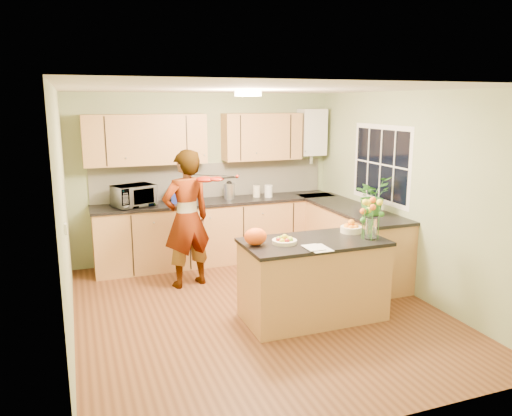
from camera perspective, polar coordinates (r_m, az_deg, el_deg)
name	(u,v)px	position (r m, az deg, el deg)	size (l,w,h in m)	color
floor	(257,311)	(5.89, 0.16, -11.64)	(4.50, 4.50, 0.00)	#542D18
ceiling	(258,89)	(5.40, 0.18, 13.45)	(4.00, 4.50, 0.02)	silver
wall_back	(206,177)	(7.63, -5.78, 3.55)	(4.00, 0.02, 2.50)	#92A374
wall_front	(371,266)	(3.56, 13.05, -6.52)	(4.00, 0.02, 2.50)	#92A374
wall_left	(65,219)	(5.18, -21.04, -1.23)	(0.02, 4.50, 2.50)	#92A374
wall_right	(408,194)	(6.48, 16.98, 1.58)	(0.02, 4.50, 2.50)	#92A374
back_counter	(218,231)	(7.53, -4.34, -2.60)	(3.64, 0.62, 0.94)	tan
right_counter	(349,239)	(7.17, 10.58, -3.51)	(0.62, 2.24, 0.94)	tan
splashback	(212,180)	(7.65, -5.02, 3.21)	(3.60, 0.02, 0.52)	silver
upper_cabinets	(196,138)	(7.36, -6.88, 7.92)	(3.20, 0.34, 0.70)	tan
boiler	(312,132)	(8.01, 6.39, 8.59)	(0.40, 0.30, 0.86)	white
window_right	(381,164)	(6.91, 14.08, 4.88)	(0.01, 1.30, 1.05)	white
light_switch	(66,229)	(4.58, -20.93, -2.23)	(0.02, 0.09, 0.09)	white
ceiling_lamp	(248,93)	(5.68, -0.91, 12.99)	(0.30, 0.30, 0.07)	#FFEABF
peninsula_island	(313,279)	(5.60, 6.54, -8.08)	(1.56, 0.80, 0.89)	tan
fruit_dish	(284,240)	(5.30, 3.28, -3.66)	(0.26, 0.26, 0.09)	beige
orange_bowl	(351,227)	(5.83, 10.82, -2.19)	(0.24, 0.24, 0.14)	beige
flower_vase	(372,208)	(5.52, 13.14, -0.02)	(0.28, 0.28, 0.52)	silver
orange_bag	(255,237)	(5.22, -0.06, -3.29)	(0.24, 0.21, 0.18)	#F55514
papers	(319,248)	(5.16, 7.16, -4.57)	(0.21, 0.29, 0.01)	silver
violinist	(187,219)	(6.46, -7.94, -1.25)	(0.65, 0.43, 1.79)	#E5B78C
violin	(205,179)	(6.20, -5.83, 3.28)	(0.56, 0.23, 0.11)	#4A0B04
microwave	(134,196)	(7.14, -13.79, 1.38)	(0.54, 0.37, 0.30)	white
blue_box	(183,194)	(7.31, -8.37, 1.65)	(0.32, 0.23, 0.25)	navy
kettle	(229,190)	(7.49, -3.08, 2.03)	(0.17, 0.17, 0.32)	silver
jar_cream	(256,191)	(7.64, 0.06, 1.93)	(0.11, 0.11, 0.18)	beige
jar_white	(268,191)	(7.62, 1.44, 1.94)	(0.12, 0.12, 0.19)	white
potted_plant	(372,195)	(6.58, 13.16, 1.42)	(0.45, 0.39, 0.50)	#357B29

